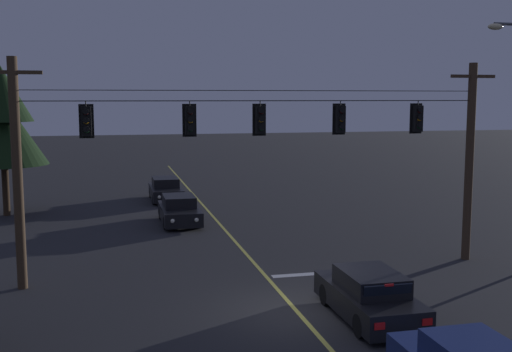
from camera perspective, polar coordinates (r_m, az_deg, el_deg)
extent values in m
plane|color=#28282B|center=(18.64, 3.80, -12.31)|extent=(180.00, 180.00, 0.00)
cube|color=#D1C64C|center=(28.22, -2.35, -5.54)|extent=(0.14, 60.00, 0.01)
cube|color=silver|center=(22.51, 5.72, -8.87)|extent=(3.40, 0.36, 0.01)
cylinder|color=#423021|center=(21.37, -21.02, 0.09)|extent=(0.32, 0.32, 7.51)
cube|color=#423021|center=(21.24, -21.42, 8.84)|extent=(1.80, 0.12, 0.12)
cylinder|color=slate|center=(21.23, -21.38, 7.90)|extent=(0.12, 0.12, 0.18)
cylinder|color=#423021|center=(25.02, 18.96, 1.15)|extent=(0.32, 0.32, 7.51)
cube|color=#423021|center=(24.91, 19.27, 8.62)|extent=(1.80, 0.12, 0.12)
cylinder|color=slate|center=(24.90, 19.23, 7.82)|extent=(0.12, 0.12, 0.18)
cylinder|color=black|center=(21.67, 0.61, 6.91)|extent=(16.23, 0.03, 0.03)
cylinder|color=black|center=(21.67, 0.61, 7.84)|extent=(16.23, 0.02, 0.02)
cylinder|color=black|center=(21.04, -15.34, 6.40)|extent=(0.04, 0.04, 0.18)
cube|color=black|center=(21.06, -15.29, 4.85)|extent=(0.32, 0.26, 0.96)
cube|color=black|center=(21.20, -15.28, 4.87)|extent=(0.48, 0.03, 1.12)
sphere|color=#380A0A|center=(20.89, -15.33, 5.63)|extent=(0.17, 0.17, 0.17)
cylinder|color=black|center=(20.85, -15.34, 5.74)|extent=(0.20, 0.10, 0.20)
sphere|color=orange|center=(20.90, -15.30, 4.84)|extent=(0.17, 0.17, 0.17)
cylinder|color=black|center=(20.86, -15.31, 4.95)|extent=(0.20, 0.10, 0.20)
sphere|color=black|center=(20.91, -15.28, 4.05)|extent=(0.17, 0.17, 0.17)
cylinder|color=black|center=(20.87, -15.28, 4.16)|extent=(0.20, 0.10, 0.20)
cylinder|color=black|center=(21.20, -6.09, 6.62)|extent=(0.04, 0.04, 0.18)
cube|color=black|center=(21.21, -6.07, 5.08)|extent=(0.32, 0.26, 0.96)
cube|color=black|center=(21.36, -6.12, 5.09)|extent=(0.48, 0.03, 1.12)
sphere|color=#380A0A|center=(21.05, -6.03, 5.85)|extent=(0.17, 0.17, 0.17)
cylinder|color=black|center=(21.01, -6.02, 5.96)|extent=(0.20, 0.10, 0.20)
sphere|color=orange|center=(21.06, -6.02, 5.07)|extent=(0.17, 0.17, 0.17)
cylinder|color=black|center=(21.01, -6.00, 5.18)|extent=(0.20, 0.10, 0.20)
sphere|color=black|center=(21.07, -6.01, 4.28)|extent=(0.17, 0.17, 0.17)
cylinder|color=black|center=(21.03, -5.99, 4.39)|extent=(0.20, 0.10, 0.20)
cylinder|color=black|center=(21.65, 0.38, 6.67)|extent=(0.04, 0.04, 0.18)
cube|color=black|center=(21.66, 0.38, 5.16)|extent=(0.32, 0.26, 0.96)
cube|color=black|center=(21.80, 0.29, 5.18)|extent=(0.48, 0.03, 1.12)
sphere|color=#380A0A|center=(21.50, 0.49, 5.92)|extent=(0.17, 0.17, 0.17)
cylinder|color=black|center=(21.46, 0.51, 6.03)|extent=(0.20, 0.10, 0.20)
sphere|color=orange|center=(21.50, 0.48, 5.15)|extent=(0.17, 0.17, 0.17)
cylinder|color=black|center=(21.46, 0.51, 5.26)|extent=(0.20, 0.10, 0.20)
sphere|color=black|center=(21.52, 0.48, 4.38)|extent=(0.17, 0.17, 0.17)
cylinder|color=black|center=(21.48, 0.51, 4.49)|extent=(0.20, 0.10, 0.20)
cylinder|color=black|center=(22.53, 7.75, 6.63)|extent=(0.04, 0.04, 0.18)
cube|color=black|center=(22.54, 7.73, 5.18)|extent=(0.32, 0.26, 0.96)
cube|color=black|center=(22.68, 7.60, 5.19)|extent=(0.48, 0.03, 1.12)
sphere|color=#380A0A|center=(22.39, 7.89, 5.90)|extent=(0.17, 0.17, 0.17)
cylinder|color=black|center=(22.35, 7.93, 6.01)|extent=(0.20, 0.10, 0.20)
sphere|color=orange|center=(22.39, 7.88, 5.16)|extent=(0.17, 0.17, 0.17)
cylinder|color=black|center=(22.35, 7.92, 5.27)|extent=(0.20, 0.10, 0.20)
sphere|color=black|center=(22.41, 7.86, 4.43)|extent=(0.17, 0.17, 0.17)
cylinder|color=black|center=(22.37, 7.90, 4.53)|extent=(0.20, 0.10, 0.20)
cylinder|color=black|center=(23.79, 14.64, 6.49)|extent=(0.04, 0.04, 0.18)
cube|color=black|center=(23.80, 14.59, 5.12)|extent=(0.32, 0.26, 0.96)
cube|color=black|center=(23.93, 14.43, 5.13)|extent=(0.48, 0.03, 1.12)
sphere|color=#380A0A|center=(23.65, 14.80, 5.80)|extent=(0.17, 0.17, 0.17)
cylinder|color=black|center=(23.61, 14.85, 5.90)|extent=(0.20, 0.10, 0.20)
sphere|color=orange|center=(23.66, 14.77, 5.10)|extent=(0.17, 0.17, 0.17)
cylinder|color=black|center=(23.62, 14.82, 5.20)|extent=(0.20, 0.10, 0.20)
sphere|color=black|center=(23.67, 14.75, 4.40)|extent=(0.17, 0.17, 0.17)
cylinder|color=black|center=(23.63, 14.80, 4.50)|extent=(0.20, 0.10, 0.20)
cube|color=black|center=(18.24, 10.27, -11.17)|extent=(1.80, 4.30, 0.68)
cube|color=black|center=(17.96, 10.47, -9.44)|extent=(1.51, 2.15, 0.54)
cube|color=black|center=(18.78, 9.31, -8.67)|extent=(1.40, 0.21, 0.48)
cube|color=black|center=(17.03, 11.93, -10.39)|extent=(1.37, 0.18, 0.46)
cylinder|color=black|center=(19.20, 6.44, -10.75)|extent=(0.22, 0.64, 0.64)
cylinder|color=black|center=(19.77, 10.83, -10.30)|extent=(0.22, 0.64, 0.64)
cylinder|color=black|center=(16.85, 9.58, -13.40)|extent=(0.22, 0.64, 0.64)
cylinder|color=black|center=(17.50, 14.48, -12.74)|extent=(0.22, 0.64, 0.64)
cube|color=red|center=(16.10, 11.26, -13.35)|extent=(0.28, 0.03, 0.18)
cube|color=red|center=(16.65, 15.43, -12.77)|extent=(0.28, 0.03, 0.18)
cube|color=red|center=(16.87, 12.11, -9.75)|extent=(0.24, 0.04, 0.06)
cube|color=black|center=(31.19, -7.03, -3.41)|extent=(1.80, 4.30, 0.68)
cube|color=black|center=(31.20, -7.07, -2.27)|extent=(1.51, 2.15, 0.54)
cube|color=black|center=(30.28, -6.88, -2.56)|extent=(1.40, 0.21, 0.48)
cube|color=black|center=(32.24, -7.28, -1.97)|extent=(1.37, 0.18, 0.46)
cylinder|color=black|center=(30.02, -5.24, -4.17)|extent=(0.22, 0.64, 0.64)
cylinder|color=black|center=(29.85, -8.26, -4.28)|extent=(0.22, 0.64, 0.64)
cylinder|color=black|center=(32.62, -5.90, -3.26)|extent=(0.22, 0.64, 0.64)
cylinder|color=black|center=(32.45, -8.68, -3.36)|extent=(0.22, 0.64, 0.64)
sphere|color=white|center=(29.13, -5.47, -4.03)|extent=(0.20, 0.20, 0.20)
sphere|color=white|center=(29.00, -7.66, -4.11)|extent=(0.20, 0.20, 0.20)
cube|color=black|center=(38.22, -8.27, -1.48)|extent=(1.80, 4.30, 0.68)
cube|color=black|center=(38.26, -8.30, -0.55)|extent=(1.51, 2.15, 0.54)
cube|color=black|center=(37.33, -8.18, -0.73)|extent=(1.40, 0.21, 0.48)
cube|color=black|center=(39.31, -8.44, -0.34)|extent=(1.37, 0.18, 0.46)
cylinder|color=black|center=(37.02, -6.86, -2.03)|extent=(0.22, 0.64, 0.64)
cylinder|color=black|center=(36.88, -9.31, -2.11)|extent=(0.22, 0.64, 0.64)
cylinder|color=black|center=(39.64, -7.30, -1.42)|extent=(0.22, 0.64, 0.64)
cylinder|color=black|center=(39.51, -9.58, -1.49)|extent=(0.22, 0.64, 0.64)
sphere|color=white|center=(36.13, -7.08, -1.86)|extent=(0.20, 0.20, 0.20)
sphere|color=white|center=(36.03, -8.85, -1.92)|extent=(0.20, 0.20, 0.20)
cube|color=black|center=(14.27, 17.61, -14.11)|extent=(1.40, 0.21, 0.48)
ellipsoid|color=beige|center=(23.08, 21.09, 12.65)|extent=(0.56, 0.30, 0.22)
cylinder|color=#332316|center=(35.45, -21.96, -0.94)|extent=(0.36, 0.36, 3.05)
cone|color=black|center=(35.17, -22.19, 3.90)|extent=(4.55, 4.55, 3.64)
cone|color=black|center=(35.14, -22.34, 7.05)|extent=(3.18, 3.18, 2.95)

